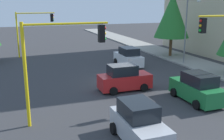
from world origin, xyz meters
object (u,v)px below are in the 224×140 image
(car_silver, at_px, (139,124))
(car_white, at_px, (128,57))
(traffic_signal_near_right, at_px, (60,52))
(car_green, at_px, (197,88))
(tree_roadside_mid, at_px, (172,16))
(traffic_signal_far_right, at_px, (33,25))
(street_lamp_curbside, at_px, (188,24))
(car_red, at_px, (124,79))

(car_silver, xyz_separation_m, car_white, (-14.88, 5.91, 0.00))
(traffic_signal_near_right, relative_size, car_green, 1.35)
(tree_roadside_mid, distance_m, car_white, 8.35)
(traffic_signal_far_right, bearing_deg, street_lamp_curbside, 55.04)
(traffic_signal_far_right, height_order, car_silver, traffic_signal_far_right)
(traffic_signal_near_right, distance_m, tree_roadside_mid, 21.05)
(tree_roadside_mid, xyz_separation_m, car_white, (2.65, -6.77, -4.11))
(traffic_signal_far_right, height_order, car_red, traffic_signal_far_right)
(car_green, distance_m, car_silver, 7.06)
(traffic_signal_far_right, distance_m, car_green, 22.07)
(tree_roadside_mid, relative_size, car_white, 1.85)
(traffic_signal_near_right, bearing_deg, car_silver, 40.39)
(street_lamp_curbside, distance_m, car_red, 11.56)
(traffic_signal_far_right, relative_size, car_silver, 1.44)
(car_silver, bearing_deg, car_red, 162.53)
(traffic_signal_far_right, xyz_separation_m, traffic_signal_near_right, (20.00, -0.02, 0.09))
(traffic_signal_far_right, bearing_deg, traffic_signal_near_right, -0.07)
(car_red, bearing_deg, tree_roadside_mid, 134.15)
(car_red, relative_size, car_white, 0.96)
(car_red, distance_m, car_green, 5.38)
(traffic_signal_far_right, height_order, car_green, traffic_signal_far_right)
(street_lamp_curbside, xyz_separation_m, tree_roadside_mid, (-4.39, 0.80, 0.66))
(tree_roadside_mid, bearing_deg, traffic_signal_far_right, -110.97)
(traffic_signal_near_right, bearing_deg, tree_roadside_mid, 131.76)
(car_green, relative_size, car_white, 1.00)
(traffic_signal_near_right, distance_m, car_green, 9.57)
(car_silver, height_order, car_white, same)
(car_silver, bearing_deg, car_green, 120.88)
(traffic_signal_near_right, xyz_separation_m, car_white, (-11.35, 8.92, -3.05))
(car_white, bearing_deg, street_lamp_curbside, 73.75)
(street_lamp_curbside, xyz_separation_m, car_white, (-1.74, -5.97, -3.45))
(street_lamp_curbside, xyz_separation_m, car_red, (5.61, -9.50, -3.45))
(traffic_signal_near_right, bearing_deg, car_white, 141.85)
(street_lamp_curbside, relative_size, car_green, 1.70)
(traffic_signal_far_right, distance_m, car_silver, 23.91)
(car_silver, bearing_deg, tree_roadside_mid, 144.14)
(traffic_signal_far_right, distance_m, street_lamp_curbside, 18.14)
(tree_roadside_mid, bearing_deg, car_green, -25.43)
(street_lamp_curbside, height_order, car_silver, street_lamp_curbside)
(street_lamp_curbside, distance_m, tree_roadside_mid, 4.51)
(traffic_signal_far_right, relative_size, tree_roadside_mid, 0.71)
(car_silver, bearing_deg, traffic_signal_near_right, -139.61)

